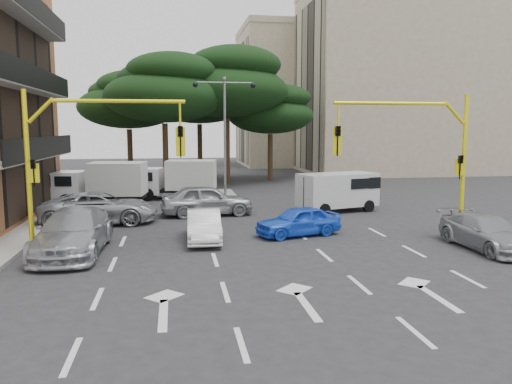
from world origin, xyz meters
TOP-DOWN VIEW (x-y plane):
  - ground at (0.00, 0.00)m, footprint 120.00×120.00m
  - median_strip at (0.00, 16.00)m, footprint 1.40×6.00m
  - apartment_beige_near at (19.95, 32.00)m, footprint 20.20×12.15m
  - apartment_beige_far at (12.95, 44.00)m, footprint 16.20×12.15m
  - pine_left_near at (-3.94, 21.96)m, footprint 9.15×9.15m
  - pine_center at (1.06, 23.96)m, footprint 9.98×9.98m
  - pine_left_far at (-6.94, 25.96)m, footprint 8.32×8.32m
  - pine_right at (5.06, 25.96)m, footprint 7.49×7.49m
  - pine_back at (-0.94, 28.96)m, footprint 9.15×9.15m
  - signal_mast_right at (6.80, 1.99)m, footprint 5.79×0.37m
  - signal_mast_left at (-6.80, 1.99)m, footprint 5.79×0.37m
  - street_lamp_center at (0.00, 16.00)m, footprint 4.16×0.36m
  - car_white_hatch at (-2.20, 3.07)m, footprint 1.45×3.85m
  - car_blue_compact at (1.88, 3.43)m, footprint 3.99×2.43m
  - car_silver_wagon at (-7.08, 1.77)m, footprint 2.44×5.67m
  - car_silver_cross_a at (-6.99, 7.65)m, footprint 5.55×2.62m
  - car_silver_cross_b at (-1.68, 9.10)m, footprint 4.98×2.30m
  - car_silver_parked at (8.40, -0.09)m, footprint 1.99×4.57m
  - van_white at (5.56, 9.19)m, footprint 4.71×3.09m
  - box_truck_a at (-7.63, 13.32)m, footprint 5.52×2.87m
  - box_truck_b at (-3.19, 15.50)m, footprint 5.44×2.99m

SIDE VIEW (x-z plane):
  - ground at x=0.00m, z-range 0.00..0.00m
  - median_strip at x=0.00m, z-range 0.00..0.15m
  - car_white_hatch at x=-2.20m, z-range 0.00..1.26m
  - car_blue_compact at x=1.88m, z-range 0.00..1.27m
  - car_silver_parked at x=8.40m, z-range 0.00..1.31m
  - car_silver_cross_a at x=-6.99m, z-range 0.00..1.53m
  - car_silver_wagon at x=-7.08m, z-range 0.00..1.63m
  - car_silver_cross_b at x=-1.68m, z-range 0.00..1.65m
  - van_white at x=5.56m, z-range 0.00..2.17m
  - box_truck_b at x=-3.19m, z-range 0.00..2.54m
  - box_truck_a at x=-7.63m, z-range 0.00..2.60m
  - signal_mast_right at x=6.80m, z-range 0.88..6.88m
  - signal_mast_left at x=-6.80m, z-range 0.88..6.88m
  - street_lamp_center at x=0.00m, z-range 1.54..9.31m
  - pine_right at x=5.06m, z-range 2.03..10.40m
  - pine_left_far at x=-6.94m, z-range 2.26..11.56m
  - pine_left_near at x=-3.94m, z-range 2.49..12.72m
  - pine_back at x=-0.94m, z-range 2.49..12.72m
  - pine_center at x=1.06m, z-range 2.72..13.88m
  - apartment_beige_far at x=12.95m, z-range 0.00..16.70m
  - apartment_beige_near at x=19.95m, z-range 0.00..18.70m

